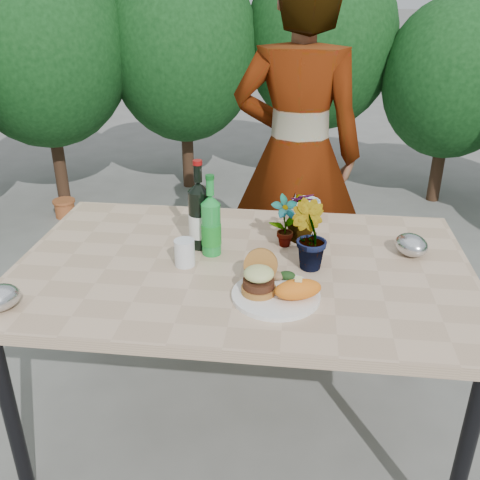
# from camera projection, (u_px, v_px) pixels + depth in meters

# --- Properties ---
(ground) EXTENTS (80.00, 80.00, 0.00)m
(ground) POSITION_uv_depth(u_px,v_px,m) (242.00, 423.00, 2.21)
(ground) COLOR #63635E
(ground) RESTS_ON ground
(patio_table) EXTENTS (1.60, 1.00, 0.75)m
(patio_table) POSITION_uv_depth(u_px,v_px,m) (243.00, 277.00, 1.91)
(patio_table) COLOR tan
(patio_table) RESTS_ON ground
(shrub_hedge) EXTENTS (6.81, 5.00, 1.96)m
(shrub_hedge) POSITION_uv_depth(u_px,v_px,m) (262.00, 84.00, 3.19)
(shrub_hedge) COLOR #382316
(shrub_hedge) RESTS_ON ground
(dinner_plate) EXTENTS (0.28, 0.28, 0.01)m
(dinner_plate) POSITION_uv_depth(u_px,v_px,m) (276.00, 295.00, 1.68)
(dinner_plate) COLOR white
(dinner_plate) RESTS_ON patio_table
(burger_stack) EXTENTS (0.11, 0.16, 0.11)m
(burger_stack) POSITION_uv_depth(u_px,v_px,m) (259.00, 277.00, 1.68)
(burger_stack) COLOR #B7722D
(burger_stack) RESTS_ON dinner_plate
(sweet_potato) EXTENTS (0.17, 0.12, 0.06)m
(sweet_potato) POSITION_uv_depth(u_px,v_px,m) (298.00, 289.00, 1.64)
(sweet_potato) COLOR orange
(sweet_potato) RESTS_ON dinner_plate
(grilled_veg) EXTENTS (0.08, 0.05, 0.03)m
(grilled_veg) POSITION_uv_depth(u_px,v_px,m) (283.00, 276.00, 1.75)
(grilled_veg) COLOR olive
(grilled_veg) RESTS_ON dinner_plate
(wine_bottle) EXTENTS (0.08, 0.08, 0.34)m
(wine_bottle) POSITION_uv_depth(u_px,v_px,m) (199.00, 216.00, 1.96)
(wine_bottle) COLOR black
(wine_bottle) RESTS_ON patio_table
(sparkling_water) EXTENTS (0.07, 0.07, 0.30)m
(sparkling_water) POSITION_uv_depth(u_px,v_px,m) (211.00, 226.00, 1.91)
(sparkling_water) COLOR #1A9034
(sparkling_water) RESTS_ON patio_table
(plastic_cup) EXTENTS (0.07, 0.07, 0.09)m
(plastic_cup) POSITION_uv_depth(u_px,v_px,m) (185.00, 253.00, 1.86)
(plastic_cup) COLOR silver
(plastic_cup) RESTS_ON patio_table
(seedling_left) EXTENTS (0.13, 0.11, 0.20)m
(seedling_left) POSITION_uv_depth(u_px,v_px,m) (285.00, 222.00, 1.97)
(seedling_left) COLOR #1E521C
(seedling_left) RESTS_ON patio_table
(seedling_mid) EXTENTS (0.17, 0.16, 0.24)m
(seedling_mid) POSITION_uv_depth(u_px,v_px,m) (309.00, 236.00, 1.81)
(seedling_mid) COLOR #285A1F
(seedling_mid) RESTS_ON patio_table
(seedling_right) EXTENTS (0.14, 0.14, 0.20)m
(seedling_right) POSITION_uv_depth(u_px,v_px,m) (301.00, 216.00, 2.02)
(seedling_right) COLOR #1D511C
(seedling_right) RESTS_ON patio_table
(blue_bowl) EXTENTS (0.14, 0.14, 0.10)m
(blue_bowl) POSITION_uv_depth(u_px,v_px,m) (306.00, 212.00, 2.19)
(blue_bowl) COLOR white
(blue_bowl) RESTS_ON patio_table
(foil_packet_right) EXTENTS (0.16, 0.17, 0.08)m
(foil_packet_right) POSITION_uv_depth(u_px,v_px,m) (411.00, 245.00, 1.93)
(foil_packet_right) COLOR #B4B7BB
(foil_packet_right) RESTS_ON patio_table
(person) EXTENTS (0.66, 0.45, 1.75)m
(person) POSITION_uv_depth(u_px,v_px,m) (297.00, 155.00, 2.64)
(person) COLOR #A76653
(person) RESTS_ON ground
(terracotta_pot) EXTENTS (0.17, 0.17, 0.14)m
(terracotta_pot) POSITION_uv_depth(u_px,v_px,m) (65.00, 208.00, 4.14)
(terracotta_pot) COLOR #A6542A
(terracotta_pot) RESTS_ON ground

